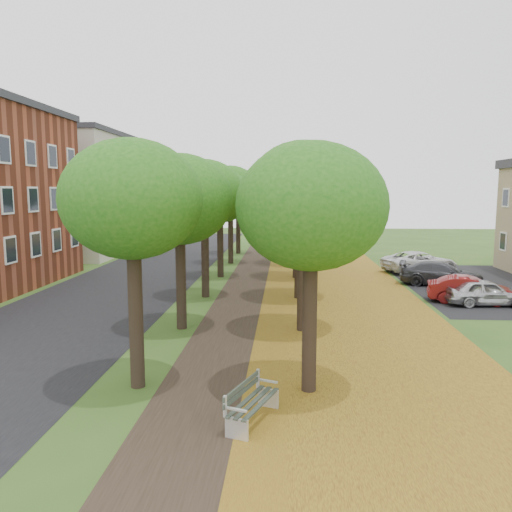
# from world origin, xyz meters

# --- Properties ---
(ground) EXTENTS (120.00, 120.00, 0.00)m
(ground) POSITION_xyz_m (0.00, 0.00, 0.00)
(ground) COLOR #2D4C19
(ground) RESTS_ON ground
(street_asphalt) EXTENTS (8.00, 70.00, 0.01)m
(street_asphalt) POSITION_xyz_m (-7.50, 15.00, 0.00)
(street_asphalt) COLOR black
(street_asphalt) RESTS_ON ground
(footpath) EXTENTS (3.20, 70.00, 0.01)m
(footpath) POSITION_xyz_m (0.00, 15.00, 0.00)
(footpath) COLOR black
(footpath) RESTS_ON ground
(leaf_verge) EXTENTS (7.50, 70.00, 0.01)m
(leaf_verge) POSITION_xyz_m (5.00, 15.00, 0.01)
(leaf_verge) COLOR olive
(leaf_verge) RESTS_ON ground
(parking_lot) EXTENTS (9.00, 16.00, 0.01)m
(parking_lot) POSITION_xyz_m (13.50, 16.00, 0.00)
(parking_lot) COLOR black
(parking_lot) RESTS_ON ground
(tree_row_west) EXTENTS (4.16, 34.16, 7.01)m
(tree_row_west) POSITION_xyz_m (-2.20, 15.00, 5.20)
(tree_row_west) COLOR black
(tree_row_west) RESTS_ON ground
(tree_row_east) EXTENTS (4.16, 34.16, 7.01)m
(tree_row_east) POSITION_xyz_m (2.60, 15.00, 5.20)
(tree_row_east) COLOR black
(tree_row_east) RESTS_ON ground
(building_cream) EXTENTS (10.30, 20.30, 10.40)m
(building_cream) POSITION_xyz_m (-17.00, 33.00, 5.21)
(building_cream) COLOR beige
(building_cream) RESTS_ON ground
(bench) EXTENTS (1.23, 2.06, 0.94)m
(bench) POSITION_xyz_m (1.14, -1.98, 0.49)
(bench) COLOR #283229
(bench) RESTS_ON ground
(car_silver) EXTENTS (3.84, 1.69, 1.29)m
(car_silver) POSITION_xyz_m (11.55, 10.89, 0.64)
(car_silver) COLOR #BABBC0
(car_silver) RESTS_ON ground
(car_red) EXTENTS (4.17, 2.24, 1.31)m
(car_red) POSITION_xyz_m (11.00, 11.38, 0.65)
(car_red) COLOR maroon
(car_red) RESTS_ON ground
(car_grey) EXTENTS (5.05, 3.14, 1.36)m
(car_grey) POSITION_xyz_m (11.00, 15.91, 0.68)
(car_grey) COLOR #303135
(car_grey) RESTS_ON ground
(car_white) EXTENTS (5.61, 4.03, 1.42)m
(car_white) POSITION_xyz_m (11.00, 20.68, 0.71)
(car_white) COLOR silver
(car_white) RESTS_ON ground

